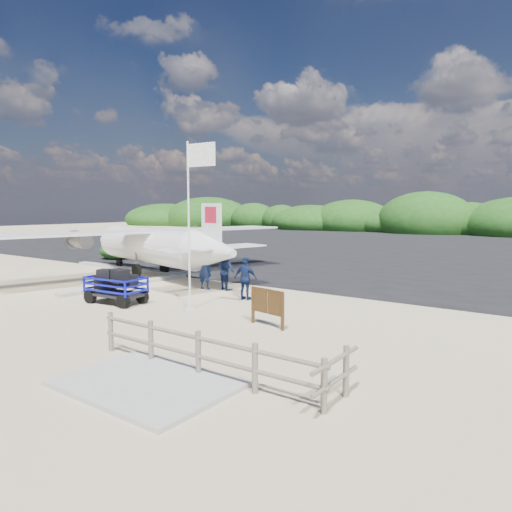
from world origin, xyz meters
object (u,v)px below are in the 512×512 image
(crew_c, at_px, (246,279))
(aircraft_small, at_px, (339,239))
(crew_a, at_px, (205,268))
(crew_b, at_px, (226,270))
(baggage_cart, at_px, (116,303))
(flagpole, at_px, (190,309))
(signboard, at_px, (267,327))

(crew_c, relative_size, aircraft_small, 0.21)
(aircraft_small, bearing_deg, crew_a, 79.19)
(crew_a, xyz_separation_m, crew_b, (0.83, 0.48, -0.09))
(crew_a, bearing_deg, crew_b, -155.49)
(crew_c, bearing_deg, crew_a, -24.23)
(baggage_cart, bearing_deg, crew_a, 75.48)
(crew_a, distance_m, crew_c, 3.01)
(flagpole, height_order, crew_b, flagpole)
(crew_b, distance_m, crew_c, 2.44)
(crew_b, bearing_deg, crew_a, 48.04)
(signboard, relative_size, crew_c, 0.85)
(baggage_cart, xyz_separation_m, crew_a, (0.67, 4.22, 0.96))
(signboard, relative_size, crew_a, 0.76)
(signboard, relative_size, aircraft_small, 0.18)
(flagpole, relative_size, crew_c, 3.47)
(crew_a, relative_size, crew_b, 1.10)
(baggage_cart, xyz_separation_m, aircraft_small, (-8.53, 36.77, 0.00))
(signboard, height_order, crew_b, crew_b)
(crew_a, bearing_deg, aircraft_small, -79.82)
(crew_a, height_order, aircraft_small, crew_a)
(aircraft_small, bearing_deg, crew_c, 83.33)
(baggage_cart, xyz_separation_m, crew_c, (3.57, 3.40, 0.85))
(signboard, bearing_deg, baggage_cart, -164.10)
(crew_c, xyz_separation_m, aircraft_small, (-12.09, 33.37, -0.85))
(baggage_cart, height_order, crew_b, crew_b)
(crew_a, distance_m, crew_b, 0.97)
(flagpole, xyz_separation_m, aircraft_small, (-11.50, 35.87, 0.00))
(flagpole, relative_size, aircraft_small, 0.73)
(crew_a, bearing_deg, signboard, 142.58)
(baggage_cart, distance_m, crew_a, 4.38)
(signboard, xyz_separation_m, crew_c, (-2.98, 2.83, 0.85))
(flagpole, bearing_deg, crew_c, 76.67)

